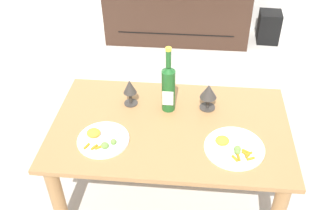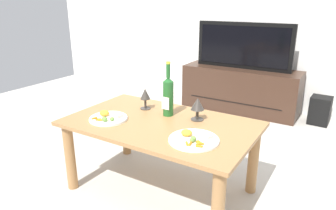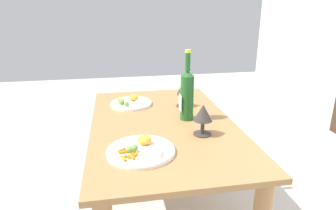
# 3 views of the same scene
# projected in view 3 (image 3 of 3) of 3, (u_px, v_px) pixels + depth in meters

# --- Properties ---
(ground_plane) EXTENTS (6.40, 6.40, 0.00)m
(ground_plane) POSITION_uv_depth(u_px,v_px,m) (163.00, 203.00, 1.71)
(ground_plane) COLOR #B7B2A8
(dining_table) EXTENTS (1.22, 0.74, 0.51)m
(dining_table) POSITION_uv_depth(u_px,v_px,m) (163.00, 137.00, 1.58)
(dining_table) COLOR #9E7042
(dining_table) RESTS_ON ground_plane
(wine_bottle) EXTENTS (0.07, 0.07, 0.37)m
(wine_bottle) POSITION_uv_depth(u_px,v_px,m) (187.00, 93.00, 1.54)
(wine_bottle) COLOR #1E5923
(wine_bottle) RESTS_ON dining_table
(goblet_left) EXTENTS (0.07, 0.07, 0.15)m
(goblet_left) POSITION_uv_depth(u_px,v_px,m) (183.00, 90.00, 1.76)
(goblet_left) COLOR #38332D
(goblet_left) RESTS_ON dining_table
(goblet_right) EXTENTS (0.09, 0.09, 0.15)m
(goblet_right) POSITION_uv_depth(u_px,v_px,m) (203.00, 114.00, 1.37)
(goblet_right) COLOR #38332D
(goblet_right) RESTS_ON dining_table
(dinner_plate_left) EXTENTS (0.25, 0.25, 0.05)m
(dinner_plate_left) POSITION_uv_depth(u_px,v_px,m) (131.00, 103.00, 1.81)
(dinner_plate_left) COLOR white
(dinner_plate_left) RESTS_ON dining_table
(dinner_plate_right) EXTENTS (0.29, 0.29, 0.05)m
(dinner_plate_right) POSITION_uv_depth(u_px,v_px,m) (141.00, 150.00, 1.23)
(dinner_plate_right) COLOR white
(dinner_plate_right) RESTS_ON dining_table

